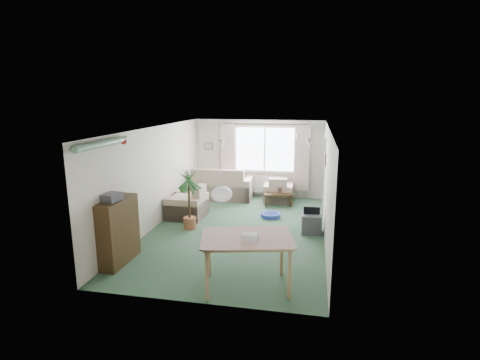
% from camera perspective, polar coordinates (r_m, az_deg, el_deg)
% --- Properties ---
extents(ground, '(6.50, 6.50, 0.00)m').
position_cam_1_polar(ground, '(8.91, -0.38, -7.66)').
color(ground, '#2E4C34').
extents(window, '(1.80, 0.03, 1.30)m').
position_cam_1_polar(window, '(11.62, 3.79, 4.72)').
color(window, white).
extents(curtain_rod, '(2.60, 0.03, 0.03)m').
position_cam_1_polar(curtain_rod, '(11.46, 3.80, 8.48)').
color(curtain_rod, black).
extents(curtain_left, '(0.45, 0.08, 2.00)m').
position_cam_1_polar(curtain_left, '(11.76, -1.86, 3.70)').
color(curtain_left, beige).
extents(curtain_right, '(0.45, 0.08, 2.00)m').
position_cam_1_polar(curtain_right, '(11.47, 9.43, 3.31)').
color(curtain_right, beige).
extents(radiator, '(1.20, 0.10, 0.55)m').
position_cam_1_polar(radiator, '(11.78, 3.69, -0.62)').
color(radiator, white).
extents(doorway, '(0.03, 0.95, 2.00)m').
position_cam_1_polar(doorway, '(10.60, 12.63, 0.94)').
color(doorway, black).
extents(pendant_lamp, '(0.36, 0.36, 0.36)m').
position_cam_1_polar(pendant_lamp, '(6.28, -2.83, -2.18)').
color(pendant_lamp, white).
extents(tinsel_garland, '(1.60, 1.60, 0.12)m').
position_cam_1_polar(tinsel_garland, '(6.95, -20.19, 5.22)').
color(tinsel_garland, '#196626').
extents(bauble_cluster_a, '(0.20, 0.20, 0.20)m').
position_cam_1_polar(bauble_cluster_a, '(9.14, 8.83, 7.02)').
color(bauble_cluster_a, silver).
extents(bauble_cluster_b, '(0.20, 0.20, 0.20)m').
position_cam_1_polar(bauble_cluster_b, '(7.94, 10.61, 6.15)').
color(bauble_cluster_b, silver).
extents(wall_picture_back, '(0.28, 0.03, 0.22)m').
position_cam_1_polar(wall_picture_back, '(11.98, -4.81, 5.17)').
color(wall_picture_back, brown).
extents(wall_picture_right, '(0.03, 0.24, 0.30)m').
position_cam_1_polar(wall_picture_right, '(9.52, 12.87, 3.00)').
color(wall_picture_right, brown).
extents(sofa, '(1.99, 1.10, 0.98)m').
position_cam_1_polar(sofa, '(11.58, -2.98, -0.39)').
color(sofa, '#C2A693').
rests_on(sofa, ground).
extents(armchair_corner, '(0.87, 0.83, 0.76)m').
position_cam_1_polar(armchair_corner, '(11.28, 5.88, -1.35)').
color(armchair_corner, beige).
rests_on(armchair_corner, ground).
extents(armchair_left, '(0.92, 0.97, 0.85)m').
position_cam_1_polar(armchair_left, '(9.84, -8.12, -3.21)').
color(armchair_left, beige).
rests_on(armchair_left, ground).
extents(coffee_table, '(0.90, 0.63, 0.37)m').
position_cam_1_polar(coffee_table, '(10.91, 5.80, -2.89)').
color(coffee_table, black).
rests_on(coffee_table, ground).
extents(photo_frame, '(0.12, 0.03, 0.16)m').
position_cam_1_polar(photo_frame, '(10.85, 6.09, -1.55)').
color(photo_frame, '#4C3227').
rests_on(photo_frame, coffee_table).
extents(bookshelf, '(0.36, 1.02, 1.24)m').
position_cam_1_polar(bookshelf, '(7.41, -18.07, -7.44)').
color(bookshelf, black).
rests_on(bookshelf, ground).
extents(hifi_box, '(0.33, 0.39, 0.14)m').
position_cam_1_polar(hifi_box, '(7.13, -19.01, -2.50)').
color(hifi_box, '#3D3C42').
rests_on(hifi_box, bookshelf).
extents(houseplant, '(0.81, 0.81, 1.50)m').
position_cam_1_polar(houseplant, '(8.87, -7.78, -2.79)').
color(houseplant, '#216134').
rests_on(houseplant, ground).
extents(dining_table, '(1.54, 1.20, 0.85)m').
position_cam_1_polar(dining_table, '(6.26, 1.06, -12.47)').
color(dining_table, '#A47259').
rests_on(dining_table, ground).
extents(gift_box, '(0.25, 0.18, 0.12)m').
position_cam_1_polar(gift_box, '(5.96, 1.52, -8.72)').
color(gift_box, white).
rests_on(gift_box, dining_table).
extents(tv_cube, '(0.47, 0.51, 0.44)m').
position_cam_1_polar(tv_cube, '(8.85, 10.79, -6.49)').
color(tv_cube, '#37383D').
rests_on(tv_cube, ground).
extents(pet_bed, '(0.68, 0.68, 0.10)m').
position_cam_1_polar(pet_bed, '(9.86, 4.71, -5.36)').
color(pet_bed, navy).
rests_on(pet_bed, ground).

